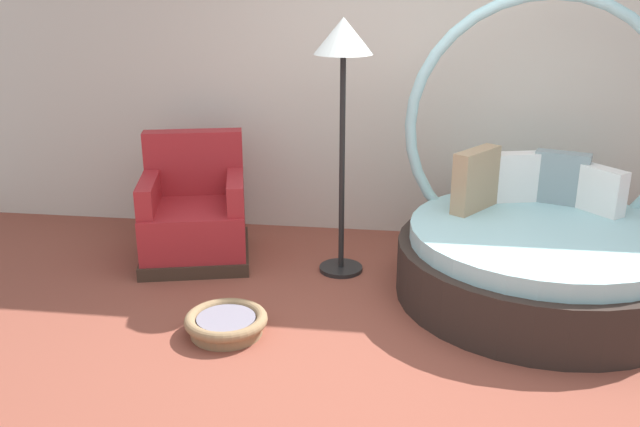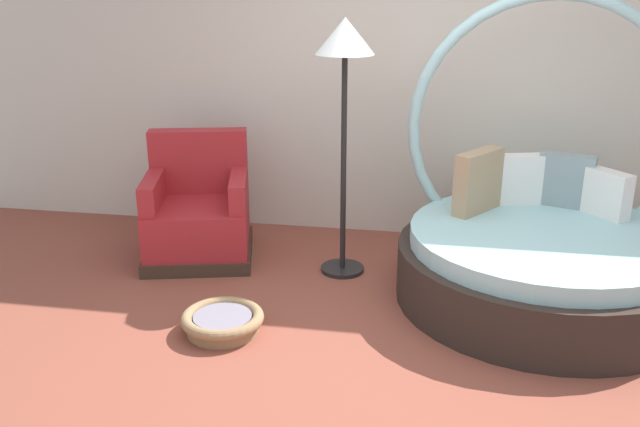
# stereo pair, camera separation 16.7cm
# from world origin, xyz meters

# --- Properties ---
(ground_plane) EXTENTS (8.00, 8.00, 0.02)m
(ground_plane) POSITION_xyz_m (0.00, 0.00, -0.01)
(ground_plane) COLOR brown
(back_wall) EXTENTS (8.00, 0.12, 3.13)m
(back_wall) POSITION_xyz_m (0.00, 2.07, 1.56)
(back_wall) COLOR beige
(back_wall) RESTS_ON ground_plane
(round_daybed) EXTENTS (1.92, 1.92, 2.01)m
(round_daybed) POSITION_xyz_m (0.99, 0.96, 0.37)
(round_daybed) COLOR #2D231E
(round_daybed) RESTS_ON ground_plane
(red_armchair) EXTENTS (0.97, 0.97, 0.94)m
(red_armchair) POSITION_xyz_m (-1.53, 1.25, 0.33)
(red_armchair) COLOR #38281E
(red_armchair) RESTS_ON ground_plane
(pet_basket) EXTENTS (0.51, 0.51, 0.13)m
(pet_basket) POSITION_xyz_m (-0.98, 0.09, 0.07)
(pet_basket) COLOR #8E704C
(pet_basket) RESTS_ON ground_plane
(floor_lamp) EXTENTS (0.40, 0.40, 1.82)m
(floor_lamp) POSITION_xyz_m (-0.39, 1.13, 1.53)
(floor_lamp) COLOR black
(floor_lamp) RESTS_ON ground_plane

